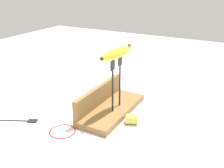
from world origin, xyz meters
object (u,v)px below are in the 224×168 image
at_px(wire_coil, 62,131).
at_px(fork_stand_center, 116,80).
at_px(banana_chunk_near, 132,119).
at_px(banana_raised_center, 117,53).
at_px(fork_fallen_near, 21,120).

bearing_deg(wire_coil, fork_stand_center, -26.71).
relative_size(fork_stand_center, wire_coil, 2.16).
height_order(banana_chunk_near, wire_coil, banana_chunk_near).
height_order(banana_raised_center, wire_coil, banana_raised_center).
bearing_deg(banana_chunk_near, banana_raised_center, 64.86).
bearing_deg(fork_stand_center, banana_raised_center, 171.94).
relative_size(fork_fallen_near, wire_coil, 1.75).
bearing_deg(banana_chunk_near, fork_fallen_near, 116.24).
bearing_deg(fork_stand_center, banana_chunk_near, -115.18).
xyz_separation_m(fork_stand_center, banana_chunk_near, (-0.04, -0.09, -0.13)).
relative_size(banana_chunk_near, wire_coil, 0.58).
bearing_deg(fork_stand_center, fork_fallen_near, 128.01).
bearing_deg(banana_chunk_near, wire_coil, 131.21).
xyz_separation_m(fork_stand_center, fork_fallen_near, (-0.23, 0.29, -0.14)).
distance_m(fork_stand_center, banana_raised_center, 0.10).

